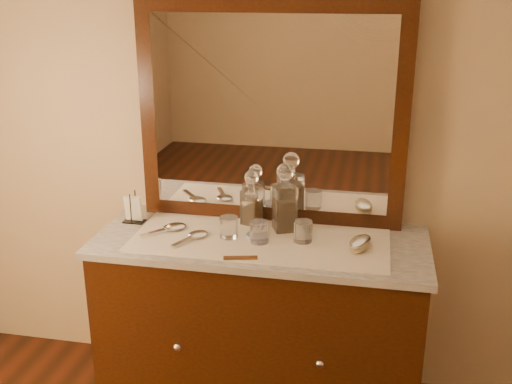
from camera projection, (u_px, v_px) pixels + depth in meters
dresser_cabinet at (260, 327)px, 2.78m from camera, size 1.40×0.55×0.82m
knob_left at (178, 347)px, 2.56m from camera, size 0.04×0.04×0.04m
knob_right at (320, 364)px, 2.45m from camera, size 0.04×0.04×0.04m
marble_top at (261, 242)px, 2.64m from camera, size 1.44×0.59×0.03m
mirror_frame at (271, 113)px, 2.70m from camera, size 1.20×0.08×1.00m
mirror_glass at (270, 115)px, 2.66m from camera, size 1.06×0.01×0.86m
lace_runner at (260, 240)px, 2.62m from camera, size 1.10×0.45×0.00m
pin_dish at (256, 236)px, 2.64m from camera, size 0.10×0.10×0.02m
comb at (240, 258)px, 2.44m from camera, size 0.14×0.06×0.01m
napkin_rack at (133, 210)px, 2.80m from camera, size 0.10×0.06×0.15m
decanter_left at (252, 203)px, 2.76m from camera, size 0.10×0.10×0.25m
decanter_right at (285, 205)px, 2.68m from camera, size 0.12×0.12×0.31m
brush_near at (358, 243)px, 2.53m from camera, size 0.10×0.16×0.04m
brush_far at (361, 244)px, 2.53m from camera, size 0.11×0.17×0.04m
hand_mirror_outer at (171, 228)px, 2.72m from camera, size 0.19×0.20×0.02m
hand_mirror_inner at (195, 236)px, 2.64m from camera, size 0.14×0.21×0.02m
tumblers at (264, 230)px, 2.60m from camera, size 0.40×0.12×0.09m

